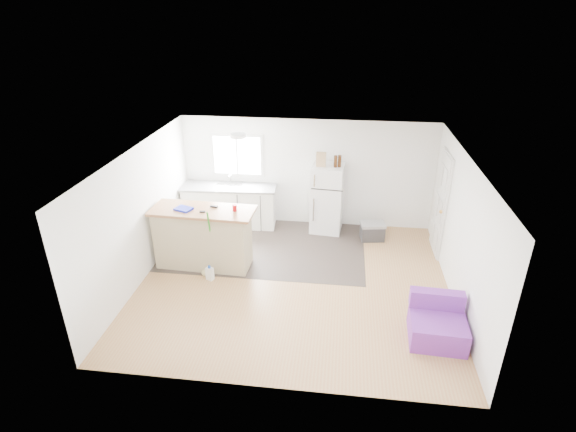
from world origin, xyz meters
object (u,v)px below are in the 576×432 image
object	(u,v)px
peninsula	(203,237)
bottle_right	(340,161)
cooler	(372,231)
cardboard_box	(321,159)
kitchen_cabinets	(230,205)
red_cup	(235,208)
blue_tray	(184,209)
bottle_left	(336,161)
cleaner_jug	(210,273)
purple_seat	(437,324)
refrigerator	(327,199)
mop	(207,264)

from	to	relation	value
peninsula	bottle_right	world-z (taller)	bottle_right
cooler	cardboard_box	world-z (taller)	cardboard_box
kitchen_cabinets	cardboard_box	world-z (taller)	cardboard_box
red_cup	blue_tray	bearing A→B (deg)	-175.94
bottle_left	cleaner_jug	bearing A→B (deg)	-134.57
cleaner_jug	bottle_left	size ratio (longest dim) A/B	1.16
purple_seat	refrigerator	bearing A→B (deg)	121.20
peninsula	purple_seat	xyz separation A→B (m)	(4.07, -1.61, -0.35)
cleaner_jug	bottle_right	distance (m)	3.49
cardboard_box	mop	bearing A→B (deg)	-133.56
refrigerator	bottle_right	xyz separation A→B (m)	(0.23, -0.05, 0.88)
kitchen_cabinets	peninsula	distance (m)	1.78
bottle_right	cooler	bearing A→B (deg)	-19.86
cooler	purple_seat	xyz separation A→B (m)	(0.82, -3.04, 0.05)
cooler	red_cup	xyz separation A→B (m)	(-2.61, -1.43, 1.04)
peninsula	bottle_right	xyz separation A→B (m)	(2.48, 1.71, 1.04)
cardboard_box	bottle_right	size ratio (longest dim) A/B	1.20
red_cup	cardboard_box	world-z (taller)	cardboard_box
cleaner_jug	peninsula	bearing A→B (deg)	139.14
blue_tray	purple_seat	bearing A→B (deg)	-19.54
purple_seat	cardboard_box	bearing A→B (deg)	123.69
cooler	bottle_right	size ratio (longest dim) A/B	2.23
mop	bottle_right	world-z (taller)	bottle_right
kitchen_cabinets	bottle_right	distance (m)	2.67
cooler	red_cup	distance (m)	3.15
cardboard_box	bottle_left	size ratio (longest dim) A/B	1.20
peninsula	cleaner_jug	distance (m)	0.73
cleaner_jug	mop	bearing A→B (deg)	143.59
cleaner_jug	bottle_left	bearing A→B (deg)	69.51
bottle_right	kitchen_cabinets	bearing A→B (deg)	178.59
blue_tray	bottle_right	world-z (taller)	bottle_right
mop	cardboard_box	world-z (taller)	cardboard_box
refrigerator	cleaner_jug	bearing A→B (deg)	-126.11
red_cup	cardboard_box	size ratio (longest dim) A/B	0.40
cooler	bottle_left	bearing A→B (deg)	154.22
kitchen_cabinets	bottle_right	xyz separation A→B (m)	(2.41, -0.06, 1.16)
peninsula	blue_tray	world-z (taller)	blue_tray
refrigerator	purple_seat	world-z (taller)	refrigerator
mop	cardboard_box	xyz separation A→B (m)	(1.95, 2.05, 1.43)
cleaner_jug	cardboard_box	size ratio (longest dim) A/B	0.97
kitchen_cabinets	cooler	size ratio (longest dim) A/B	3.81
purple_seat	mop	distance (m)	4.12
peninsula	refrigerator	bearing A→B (deg)	40.60
cleaner_jug	red_cup	bearing A→B (deg)	75.90
kitchen_cabinets	cleaner_jug	world-z (taller)	kitchen_cabinets
peninsula	cardboard_box	xyz separation A→B (m)	(2.09, 1.70, 1.06)
cleaner_jug	blue_tray	bearing A→B (deg)	164.54
blue_tray	bottle_right	size ratio (longest dim) A/B	1.20
refrigerator	purple_seat	xyz separation A→B (m)	(1.82, -3.38, -0.51)
cleaner_jug	bottle_right	world-z (taller)	bottle_right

